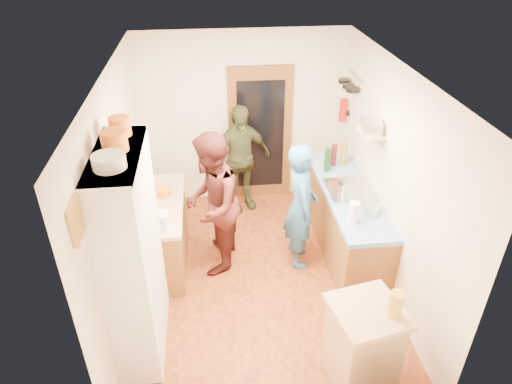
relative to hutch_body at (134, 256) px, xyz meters
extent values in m
cube|color=#8F4416|center=(1.30, 0.80, -1.11)|extent=(3.00, 4.00, 0.02)
cube|color=silver|center=(1.30, 0.80, 1.51)|extent=(3.00, 4.00, 0.02)
cube|color=silver|center=(1.30, 2.81, 0.20)|extent=(3.00, 0.02, 2.60)
cube|color=silver|center=(1.30, -1.21, 0.20)|extent=(3.00, 0.02, 2.60)
cube|color=silver|center=(-0.21, 0.80, 0.20)|extent=(0.02, 4.00, 2.60)
cube|color=silver|center=(2.81, 0.80, 0.20)|extent=(0.02, 4.00, 2.60)
cube|color=brown|center=(1.55, 2.77, -0.05)|extent=(0.95, 0.06, 2.10)
cube|color=black|center=(1.55, 2.74, -0.05)|extent=(0.70, 0.02, 1.70)
cube|color=white|center=(0.00, 0.00, 0.00)|extent=(0.40, 1.20, 2.20)
cube|color=white|center=(0.00, 0.00, 1.08)|extent=(0.40, 1.14, 0.04)
cylinder|color=white|center=(0.00, -0.26, 1.15)|extent=(0.26, 0.26, 0.11)
cylinder|color=orange|center=(0.00, 0.05, 1.19)|extent=(0.22, 0.22, 0.17)
cylinder|color=orange|center=(0.00, 0.36, 1.18)|extent=(0.19, 0.19, 0.17)
cube|color=brown|center=(0.10, 1.25, -0.68)|extent=(0.60, 1.40, 0.85)
cube|color=tan|center=(0.10, 1.25, -0.23)|extent=(0.64, 1.44, 0.05)
cube|color=white|center=(0.15, 0.73, -0.10)|extent=(0.26, 0.17, 0.19)
cylinder|color=white|center=(0.05, 1.18, -0.12)|extent=(0.15, 0.15, 0.16)
cylinder|color=orange|center=(0.18, 1.43, -0.16)|extent=(0.23, 0.23, 0.08)
cube|color=tan|center=(0.12, 1.75, -0.19)|extent=(0.35, 0.30, 0.02)
cube|color=brown|center=(2.50, 1.30, -0.68)|extent=(0.60, 2.20, 0.84)
cube|color=#0953B5|center=(2.50, 1.30, -0.23)|extent=(0.62, 2.22, 0.06)
cube|color=silver|center=(2.50, 1.26, -0.18)|extent=(0.55, 0.58, 0.04)
cylinder|color=silver|center=(2.45, 1.24, -0.09)|extent=(0.21, 0.21, 0.14)
cylinder|color=#143F14|center=(2.35, 1.83, -0.04)|extent=(0.08, 0.08, 0.33)
cylinder|color=#591419|center=(2.48, 1.98, -0.05)|extent=(0.10, 0.10, 0.31)
cylinder|color=olive|center=(2.61, 1.97, -0.04)|extent=(0.10, 0.10, 0.33)
cylinder|color=white|center=(2.35, 0.60, -0.07)|extent=(0.15, 0.15, 0.26)
cylinder|color=silver|center=(2.60, 0.78, -0.15)|extent=(0.30, 0.30, 0.09)
cube|color=tan|center=(2.10, -0.73, -0.67)|extent=(0.65, 0.65, 0.86)
cube|color=tan|center=(2.10, -0.73, -0.22)|extent=(0.73, 0.73, 0.05)
cube|color=white|center=(2.04, -0.69, -0.21)|extent=(0.40, 0.34, 0.02)
cylinder|color=#AD9E2D|center=(2.30, -0.81, -0.07)|extent=(0.14, 0.14, 0.25)
cylinder|color=silver|center=(2.76, 2.33, 0.95)|extent=(0.02, 0.65, 0.02)
cylinder|color=black|center=(2.70, 2.15, 0.82)|extent=(0.18, 0.18, 0.05)
cylinder|color=black|center=(2.70, 2.35, 0.80)|extent=(0.16, 0.16, 0.05)
cylinder|color=black|center=(2.70, 2.55, 0.81)|extent=(0.17, 0.17, 0.05)
cube|color=tan|center=(2.67, 1.25, 0.60)|extent=(0.26, 0.42, 0.03)
cube|color=silver|center=(2.67, 1.25, 0.69)|extent=(0.27, 0.34, 0.15)
cube|color=black|center=(2.77, 2.50, 0.35)|extent=(0.06, 0.10, 0.04)
cylinder|color=red|center=(2.71, 2.50, 0.40)|extent=(0.11, 0.11, 0.32)
cube|color=gold|center=(-0.18, -0.75, 0.95)|extent=(0.03, 0.25, 0.30)
imported|color=#2B5C93|center=(1.88, 1.06, -0.27)|extent=(0.42, 0.62, 1.66)
imported|color=#421816|center=(0.81, 1.16, -0.19)|extent=(0.84, 1.00, 1.83)
imported|color=#343A21|center=(1.22, 2.45, -0.27)|extent=(1.05, 0.71, 1.65)
camera|label=1|loc=(0.79, -3.50, 2.79)|focal=32.00mm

